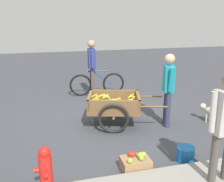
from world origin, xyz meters
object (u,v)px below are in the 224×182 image
at_px(vendor_person, 168,84).
at_px(plastic_bucket, 185,154).
at_px(fruit_cart, 114,106).
at_px(cyclist_person, 92,63).
at_px(fire_hydrant, 45,169).
at_px(dog, 212,111).
at_px(bicycle, 97,84).
at_px(apple_crate, 136,164).

distance_m(vendor_person, plastic_bucket, 1.67).
relative_size(fruit_cart, cyclist_person, 1.09).
xyz_separation_m(vendor_person, fire_hydrant, (2.59, 1.59, -0.61)).
height_order(dog, plastic_bucket, dog).
height_order(fruit_cart, cyclist_person, cyclist_person).
height_order(fruit_cart, bicycle, bicycle).
xyz_separation_m(vendor_person, apple_crate, (1.24, 1.48, -0.81)).
bearing_deg(apple_crate, cyclist_person, -91.08).
xyz_separation_m(bicycle, apple_crate, (0.23, 4.07, -0.23)).
bearing_deg(vendor_person, bicycle, -68.58).
bearing_deg(cyclist_person, apple_crate, 88.92).
bearing_deg(cyclist_person, plastic_bucket, 101.51).
distance_m(cyclist_person, fire_hydrant, 4.47).
bearing_deg(fruit_cart, dog, 168.04).
relative_size(bicycle, cyclist_person, 1.01).
relative_size(fire_hydrant, plastic_bucket, 2.30).
distance_m(fruit_cart, cyclist_person, 2.34).
bearing_deg(dog, bicycle, -52.86).
bearing_deg(dog, vendor_person, -7.51).
bearing_deg(bicycle, vendor_person, 111.42).
bearing_deg(plastic_bucket, vendor_person, -103.80).
relative_size(bicycle, plastic_bucket, 5.69).
bearing_deg(fruit_cart, apple_crate, 85.65).
bearing_deg(bicycle, dog, 127.14).
bearing_deg(apple_crate, dog, -149.57).
bearing_deg(plastic_bucket, cyclist_person, -78.49).
xyz_separation_m(cyclist_person, plastic_bucket, (-0.82, 4.01, -0.86)).
bearing_deg(bicycle, fruit_cart, 87.68).
xyz_separation_m(fruit_cart, dog, (-2.15, 0.46, -0.17)).
xyz_separation_m(vendor_person, plastic_bucket, (0.35, 1.42, -0.81)).
distance_m(bicycle, cyclist_person, 0.66).
distance_m(fruit_cart, bicycle, 2.27).
height_order(vendor_person, fire_hydrant, vendor_person).
height_order(bicycle, dog, bicycle).
distance_m(dog, apple_crate, 2.66).
bearing_deg(fruit_cart, fire_hydrant, 52.22).
distance_m(dog, fire_hydrant, 3.91).
xyz_separation_m(bicycle, plastic_bucket, (-0.67, 4.00, -0.22)).
xyz_separation_m(fruit_cart, vendor_person, (-1.11, 0.32, 0.50)).
distance_m(fruit_cart, apple_crate, 1.83).
relative_size(vendor_person, plastic_bucket, 5.40).
bearing_deg(vendor_person, plastic_bucket, 76.20).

